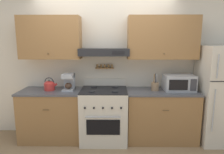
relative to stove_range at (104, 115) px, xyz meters
The scene contains 10 objects.
ground_plane 0.54m from the stove_range, 90.00° to the right, with size 16.00×16.00×0.00m, color #937551.
wall_back 1.04m from the stove_range, 83.88° to the left, with size 5.20×0.46×2.55m.
counter_left 0.94m from the stove_range, behind, with size 1.07×0.64×0.90m.
counter_right 1.01m from the stove_range, ahead, with size 1.22×0.64×0.90m.
stove_range is the anchor object (origin of this frame).
refrigerator 2.05m from the stove_range, ahead, with size 0.73×0.70×1.67m.
tea_kettle 1.09m from the stove_range, behind, with size 0.23×0.18×0.23m.
coffee_maker 0.85m from the stove_range, behind, with size 0.19×0.26×0.29m.
microwave 1.42m from the stove_range, ahead, with size 0.51×0.37×0.27m.
utensil_crock 1.02m from the stove_range, ahead, with size 0.13×0.13×0.30m.
Camera 1 is at (0.18, -3.06, 1.75)m, focal length 32.00 mm.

